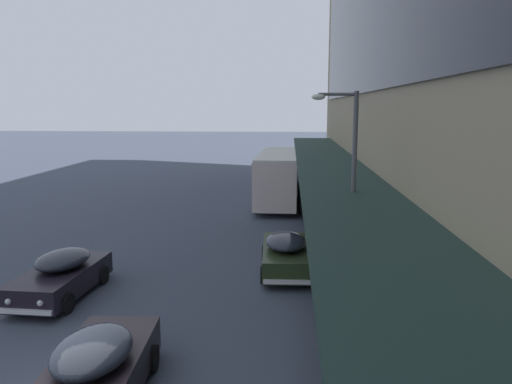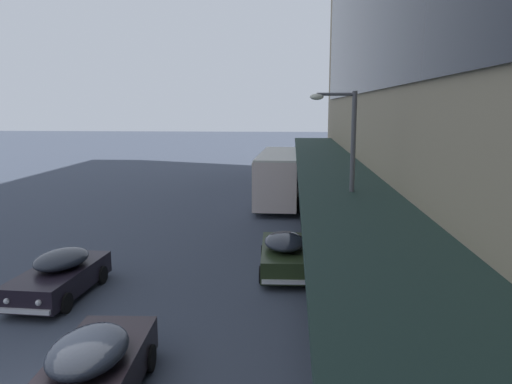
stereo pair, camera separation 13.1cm
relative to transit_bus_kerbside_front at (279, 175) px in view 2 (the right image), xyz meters
The scene contains 7 objects.
transit_bus_kerbside_front is the anchor object (origin of this frame).
sedan_second_mid 23.09m from the transit_bus_kerbside_front, 98.28° to the right, with size 2.08×4.55×1.62m.
sedan_trailing_near 18.23m from the transit_bus_kerbside_front, 112.18° to the right, with size 2.11×4.53×1.50m.
sedan_far_back 13.92m from the transit_bus_kerbside_front, 87.57° to the right, with size 1.98×4.62×1.53m.
vw_van 8.45m from the transit_bus_kerbside_front, 88.71° to the left, with size 2.04×4.62×1.96m.
pedestrian_at_kerb 21.23m from the transit_bus_kerbside_front, 79.77° to the right, with size 0.55×0.41×1.86m.
street_lamp 16.40m from the transit_bus_kerbside_front, 80.77° to the right, with size 1.50×0.28×6.61m.
Camera 2 is at (4.55, -9.06, 6.25)m, focal length 35.00 mm.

